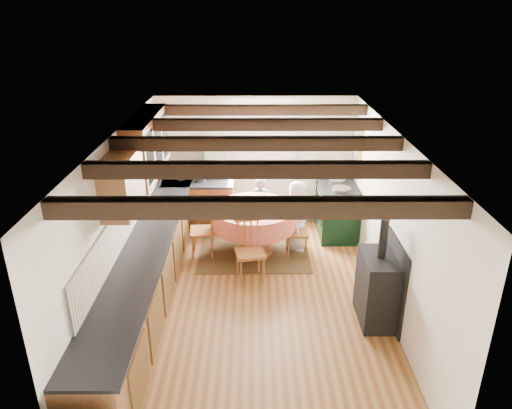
{
  "coord_description": "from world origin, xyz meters",
  "views": [
    {
      "loc": [
        -0.03,
        -5.73,
        3.92
      ],
      "look_at": [
        0.0,
        0.8,
        1.15
      ],
      "focal_mm": 33.52,
      "sensor_mm": 36.0,
      "label": 1
    }
  ],
  "objects_px": {
    "aga_range": "(337,210)",
    "child_right": "(298,216)",
    "cup": "(283,203)",
    "child_far": "(260,205)",
    "chair_left": "(202,229)",
    "cast_iron_stove": "(379,271)",
    "chair_near": "(250,251)",
    "dining_table": "(254,230)",
    "chair_right": "(297,231)"
  },
  "relations": [
    {
      "from": "dining_table",
      "to": "cast_iron_stove",
      "type": "height_order",
      "value": "cast_iron_stove"
    },
    {
      "from": "aga_range",
      "to": "child_right",
      "type": "distance_m",
      "value": 0.96
    },
    {
      "from": "chair_near",
      "to": "chair_right",
      "type": "distance_m",
      "value": 1.1
    },
    {
      "from": "child_far",
      "to": "chair_left",
      "type": "bearing_deg",
      "value": 41.5
    },
    {
      "from": "dining_table",
      "to": "child_far",
      "type": "xyz_separation_m",
      "value": [
        0.11,
        0.81,
        0.11
      ]
    },
    {
      "from": "dining_table",
      "to": "cast_iron_stove",
      "type": "xyz_separation_m",
      "value": [
        1.61,
        -1.86,
        0.32
      ]
    },
    {
      "from": "chair_near",
      "to": "cast_iron_stove",
      "type": "relative_size",
      "value": 0.66
    },
    {
      "from": "aga_range",
      "to": "cast_iron_stove",
      "type": "bearing_deg",
      "value": -87.55
    },
    {
      "from": "cast_iron_stove",
      "to": "child_right",
      "type": "height_order",
      "value": "cast_iron_stove"
    },
    {
      "from": "chair_near",
      "to": "chair_right",
      "type": "height_order",
      "value": "chair_near"
    },
    {
      "from": "chair_near",
      "to": "child_far",
      "type": "xyz_separation_m",
      "value": [
        0.17,
        1.66,
        0.04
      ]
    },
    {
      "from": "cast_iron_stove",
      "to": "cup",
      "type": "distance_m",
      "value": 2.22
    },
    {
      "from": "cup",
      "to": "child_right",
      "type": "bearing_deg",
      "value": 22.36
    },
    {
      "from": "chair_left",
      "to": "dining_table",
      "type": "bearing_deg",
      "value": 91.72
    },
    {
      "from": "cast_iron_stove",
      "to": "dining_table",
      "type": "bearing_deg",
      "value": 130.79
    },
    {
      "from": "cast_iron_stove",
      "to": "cup",
      "type": "xyz_separation_m",
      "value": [
        -1.13,
        1.91,
        0.14
      ]
    },
    {
      "from": "dining_table",
      "to": "aga_range",
      "type": "relative_size",
      "value": 1.32
    },
    {
      "from": "aga_range",
      "to": "child_right",
      "type": "bearing_deg",
      "value": -144.01
    },
    {
      "from": "child_right",
      "to": "chair_left",
      "type": "bearing_deg",
      "value": 115.49
    },
    {
      "from": "aga_range",
      "to": "cup",
      "type": "bearing_deg",
      "value": -147.06
    },
    {
      "from": "chair_left",
      "to": "cup",
      "type": "relative_size",
      "value": 8.73
    },
    {
      "from": "cast_iron_stove",
      "to": "child_right",
      "type": "xyz_separation_m",
      "value": [
        -0.88,
        2.01,
        -0.13
      ]
    },
    {
      "from": "chair_right",
      "to": "aga_range",
      "type": "relative_size",
      "value": 0.85
    },
    {
      "from": "chair_near",
      "to": "aga_range",
      "type": "height_order",
      "value": "chair_near"
    },
    {
      "from": "chair_left",
      "to": "cast_iron_stove",
      "type": "distance_m",
      "value": 3.05
    },
    {
      "from": "chair_left",
      "to": "cast_iron_stove",
      "type": "xyz_separation_m",
      "value": [
        2.47,
        -1.78,
        0.26
      ]
    },
    {
      "from": "aga_range",
      "to": "child_far",
      "type": "relative_size",
      "value": 0.99
    },
    {
      "from": "cast_iron_stove",
      "to": "child_far",
      "type": "xyz_separation_m",
      "value": [
        -1.5,
        2.67,
        -0.21
      ]
    },
    {
      "from": "child_far",
      "to": "cast_iron_stove",
      "type": "bearing_deg",
      "value": 118.03
    },
    {
      "from": "aga_range",
      "to": "chair_right",
      "type": "bearing_deg",
      "value": -135.39
    },
    {
      "from": "chair_right",
      "to": "aga_range",
      "type": "distance_m",
      "value": 1.11
    },
    {
      "from": "chair_right",
      "to": "cast_iron_stove",
      "type": "distance_m",
      "value": 2.03
    },
    {
      "from": "chair_left",
      "to": "child_right",
      "type": "bearing_deg",
      "value": 94.67
    },
    {
      "from": "child_right",
      "to": "chair_near",
      "type": "bearing_deg",
      "value": 158.84
    },
    {
      "from": "dining_table",
      "to": "cup",
      "type": "bearing_deg",
      "value": 5.62
    },
    {
      "from": "dining_table",
      "to": "child_right",
      "type": "relative_size",
      "value": 1.12
    },
    {
      "from": "chair_right",
      "to": "child_far",
      "type": "xyz_separation_m",
      "value": [
        -0.6,
        0.88,
        0.08
      ]
    },
    {
      "from": "cup",
      "to": "aga_range",
      "type": "bearing_deg",
      "value": 32.94
    },
    {
      "from": "chair_left",
      "to": "aga_range",
      "type": "distance_m",
      "value": 2.48
    },
    {
      "from": "aga_range",
      "to": "child_far",
      "type": "height_order",
      "value": "child_far"
    },
    {
      "from": "chair_near",
      "to": "child_far",
      "type": "height_order",
      "value": "child_far"
    },
    {
      "from": "child_far",
      "to": "child_right",
      "type": "distance_m",
      "value": 0.91
    },
    {
      "from": "child_far",
      "to": "child_right",
      "type": "height_order",
      "value": "child_right"
    },
    {
      "from": "cast_iron_stove",
      "to": "child_far",
      "type": "height_order",
      "value": "cast_iron_stove"
    },
    {
      "from": "chair_near",
      "to": "chair_left",
      "type": "distance_m",
      "value": 1.11
    },
    {
      "from": "chair_right",
      "to": "cup",
      "type": "relative_size",
      "value": 8.13
    },
    {
      "from": "cast_iron_stove",
      "to": "child_right",
      "type": "bearing_deg",
      "value": 113.53
    },
    {
      "from": "dining_table",
      "to": "cup",
      "type": "height_order",
      "value": "cup"
    },
    {
      "from": "dining_table",
      "to": "chair_near",
      "type": "xyz_separation_m",
      "value": [
        -0.06,
        -0.85,
        0.08
      ]
    },
    {
      "from": "cast_iron_stove",
      "to": "chair_left",
      "type": "bearing_deg",
      "value": 144.12
    }
  ]
}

